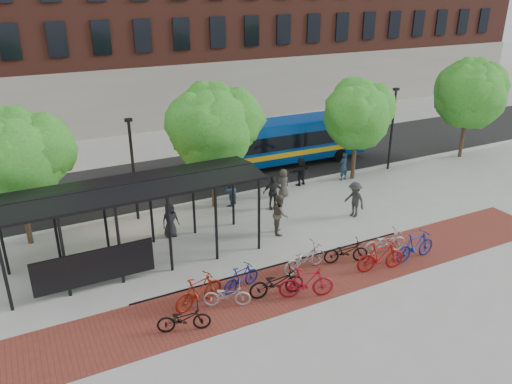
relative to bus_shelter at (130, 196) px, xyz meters
name	(u,v)px	position (x,y,z in m)	size (l,w,h in m)	color
ground	(295,219)	(8.13, 0.48, -3.00)	(160.00, 160.00, 0.00)	#9E9E99
asphalt_street	(230,170)	(8.13, 8.48, -2.99)	(160.00, 8.00, 0.01)	black
curb	(259,190)	(8.13, 4.48, -2.94)	(160.00, 0.25, 0.12)	#B7B7B2
brick_strip	(317,277)	(6.13, -4.52, -3.00)	(24.00, 3.00, 0.01)	maroon
bike_rack_rail	(278,274)	(4.83, -3.62, -3.00)	(12.00, 0.05, 0.95)	black
bus_shelter	(130,196)	(0.00, 0.00, 0.00)	(10.60, 3.07, 3.60)	black
tree_a	(16,153)	(-3.77, 3.83, 1.24)	(4.90, 4.00, 6.18)	#382619
tree_b	(213,123)	(5.23, 3.83, 1.46)	(5.15, 4.20, 6.47)	#382619
tree_c	(358,112)	(14.22, 3.83, 1.06)	(4.66, 3.80, 5.92)	#382619
tree_d	(471,90)	(23.23, 3.83, 1.47)	(5.39, 4.40, 6.55)	#382619
lamp_post_left	(133,167)	(1.13, 4.08, -0.25)	(0.35, 0.20, 5.12)	black
lamp_post_right	(392,127)	(17.13, 4.08, -0.25)	(0.35, 0.20, 5.12)	black
bus	(286,139)	(11.80, 7.85, -1.32)	(10.89, 2.82, 2.92)	#083C96
bike_0	(184,319)	(0.29, -5.26, -2.52)	(0.63, 1.81, 0.95)	black
bike_1	(199,291)	(1.25, -4.17, -2.38)	(0.58, 2.06, 1.24)	maroon
bike_2	(227,295)	(2.16, -4.62, -2.54)	(0.61, 1.74, 0.91)	#AAAAAD
bike_3	(241,278)	(3.07, -3.90, -2.49)	(0.48, 1.71, 1.03)	navy
bike_4	(277,282)	(4.07, -4.87, -2.44)	(0.75, 2.14, 1.13)	black
bike_5	(306,282)	(5.01, -5.45, -2.37)	(0.59, 2.08, 1.25)	maroon
bike_6	(305,258)	(5.96, -3.82, -2.44)	(0.75, 2.15, 1.13)	gray
bike_8	(346,251)	(7.86, -4.06, -2.50)	(0.67, 1.91, 1.00)	black
bike_9	(381,256)	(8.73, -5.22, -2.37)	(0.59, 2.10, 1.26)	maroon
bike_10	(385,242)	(9.82, -4.20, -2.47)	(0.71, 2.03, 1.07)	#A2A3A5
bike_11	(415,246)	(10.62, -5.18, -2.37)	(0.59, 2.09, 1.26)	navy
pedestrian_0	(170,220)	(2.03, 1.52, -2.17)	(0.81, 0.53, 1.66)	black
pedestrian_2	(229,189)	(5.88, 3.48, -2.08)	(0.89, 0.69, 1.83)	#1F324A
pedestrian_4	(273,192)	(7.72, 2.10, -2.10)	(1.06, 0.44, 1.80)	#272727
pedestrian_5	(301,171)	(10.78, 4.28, -2.18)	(1.53, 0.49, 1.65)	black
pedestrian_6	(283,183)	(8.99, 3.23, -2.20)	(0.78, 0.51, 1.60)	#3F3833
pedestrian_7	(343,166)	(13.45, 3.82, -2.14)	(0.63, 0.41, 1.72)	#1B2E40
pedestrian_8	(280,214)	(6.72, -0.43, -2.04)	(0.93, 0.72, 1.91)	brown
pedestrian_9	(355,199)	(10.91, -0.58, -2.08)	(1.19, 0.68, 1.84)	#2A2A2A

